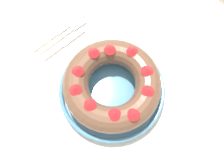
{
  "coord_description": "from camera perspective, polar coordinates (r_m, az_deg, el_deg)",
  "views": [
    {
      "loc": [
        0.16,
        -0.15,
        1.35
      ],
      "look_at": [
        0.01,
        -0.01,
        0.8
      ],
      "focal_mm": 35.0,
      "sensor_mm": 36.0,
      "label": 1
    }
  ],
  "objects": [
    {
      "name": "ground_plane",
      "position": [
        1.37,
        -0.02,
        -11.24
      ],
      "size": [
        8.0,
        8.0,
        0.0
      ],
      "primitive_type": "plane",
      "color": "gray"
    },
    {
      "name": "dining_table",
      "position": [
        0.74,
        -0.03,
        -3.03
      ],
      "size": [
        1.43,
        0.99,
        0.73
      ],
      "color": "beige",
      "rests_on": "ground_plane"
    },
    {
      "name": "serving_dish",
      "position": [
        0.64,
        0.0,
        -1.58
      ],
      "size": [
        0.31,
        0.31,
        0.03
      ],
      "color": "#518EB2",
      "rests_on": "dining_table"
    },
    {
      "name": "bundt_cake",
      "position": [
        0.59,
        0.0,
        0.04
      ],
      "size": [
        0.27,
        0.27,
        0.08
      ],
      "color": "brown",
      "rests_on": "serving_dish"
    },
    {
      "name": "fork",
      "position": [
        0.75,
        -11.88,
        12.77
      ],
      "size": [
        0.02,
        0.18,
        0.01
      ],
      "rotation": [
        0.0,
        0.0,
        0.01
      ],
      "color": "white",
      "rests_on": "dining_table"
    },
    {
      "name": "serving_knife",
      "position": [
        0.76,
        -14.64,
        12.47
      ],
      "size": [
        0.02,
        0.2,
        0.01
      ],
      "rotation": [
        0.0,
        0.0,
        0.06
      ],
      "color": "white",
      "rests_on": "dining_table"
    },
    {
      "name": "cake_knife",
      "position": [
        0.73,
        -13.11,
        9.73
      ],
      "size": [
        0.02,
        0.16,
        0.01
      ],
      "rotation": [
        0.0,
        0.0,
        -0.01
      ],
      "color": "white",
      "rests_on": "dining_table"
    },
    {
      "name": "napkin",
      "position": [
        0.64,
        16.8,
        -20.26
      ],
      "size": [
        0.16,
        0.12,
        0.0
      ],
      "primitive_type": "cube",
      "rotation": [
        0.0,
        0.0,
        0.01
      ],
      "color": "beige",
      "rests_on": "dining_table"
    }
  ]
}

